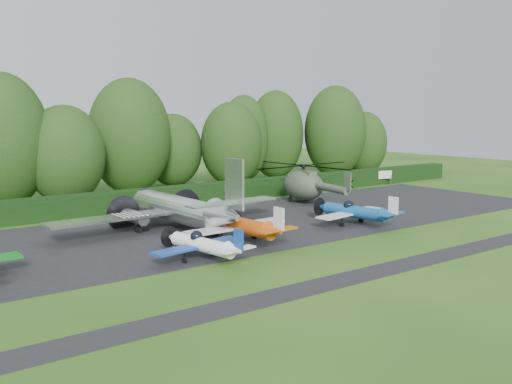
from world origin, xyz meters
TOP-DOWN VIEW (x-y plane):
  - ground at (0.00, 0.00)m, footprint 160.00×160.00m
  - apron at (0.00, 10.00)m, footprint 70.00×18.00m
  - taxiway_verge at (0.00, -6.00)m, footprint 70.00×2.00m
  - hedgerow at (0.00, 21.00)m, footprint 90.00×1.60m
  - transport_plane at (-1.41, 10.59)m, footprint 19.58×15.01m
  - light_plane_white at (-4.55, 2.03)m, footprint 6.51×6.85m
  - light_plane_orange at (0.15, 4.60)m, footprint 7.99×8.40m
  - light_plane_blue at (11.03, 4.19)m, footprint 7.17×7.53m
  - helicopter at (15.26, 15.20)m, footprint 12.10×14.16m
  - sign_board at (32.28, 20.15)m, footprint 3.16×0.12m
  - tree_0 at (26.41, 33.83)m, footprint 7.62×7.62m
  - tree_1 at (17.02, 30.67)m, footprint 7.59×7.59m
  - tree_4 at (39.56, 29.70)m, footprint 6.49×6.49m
  - tree_5 at (-4.11, 28.52)m, footprint 7.77×7.77m
  - tree_7 at (11.05, 34.63)m, footprint 7.11×7.11m
  - tree_9 at (-9.41, 30.05)m, footprint 8.66×8.66m
  - tree_10 at (4.07, 31.62)m, footprint 9.09×9.09m
  - tree_11 at (33.89, 29.97)m, footprint 8.54×8.54m
  - tree_12 at (21.22, 34.00)m, footprint 6.58×6.58m

SIDE VIEW (x-z plane):
  - ground at x=0.00m, z-range 0.00..0.00m
  - hedgerow at x=0.00m, z-range -1.00..1.00m
  - taxiway_verge at x=0.00m, z-range 0.00..0.00m
  - apron at x=0.00m, z-range 0.00..0.01m
  - light_plane_white at x=-4.55m, z-range -0.21..2.29m
  - light_plane_blue at x=11.03m, z-range -0.23..2.52m
  - sign_board at x=32.28m, z-range 0.31..2.09m
  - light_plane_orange at x=0.15m, z-range -0.26..2.81m
  - transport_plane at x=-1.41m, z-range -1.39..4.89m
  - helicopter at x=15.26m, z-range 0.14..4.04m
  - tree_7 at x=11.05m, z-range -0.01..8.89m
  - tree_4 at x=39.56m, z-range -0.01..9.10m
  - tree_5 at x=-4.11m, z-range -0.01..9.79m
  - tree_1 at x=17.02m, z-range -0.01..10.30m
  - tree_12 at x=21.22m, z-range -0.01..11.28m
  - tree_0 at x=26.41m, z-range -0.01..11.98m
  - tree_11 at x=33.89m, z-range -0.01..12.69m
  - tree_10 at x=4.07m, z-range -0.01..12.80m
  - tree_9 at x=-9.41m, z-range -0.01..12.83m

